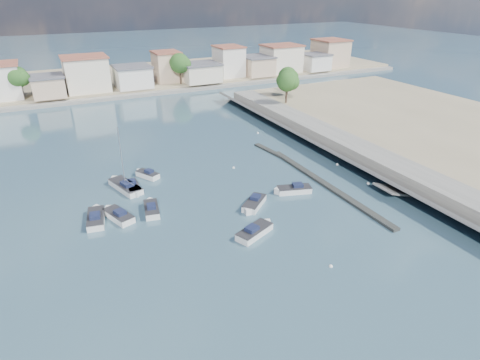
# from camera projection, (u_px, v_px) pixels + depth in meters

# --- Properties ---
(ground) EXTENTS (400.00, 400.00, 0.00)m
(ground) POSITION_uv_depth(u_px,v_px,m) (199.00, 130.00, 76.63)
(ground) COLOR #2F4C5E
(ground) RESTS_ON ground
(seawall_walkway) EXTENTS (5.00, 90.00, 1.80)m
(seawall_walkway) POSITION_uv_depth(u_px,v_px,m) (374.00, 158.00, 61.85)
(seawall_walkway) COLOR slate
(seawall_walkway) RESTS_ON ground
(seawall_embankment) EXTENTS (49.65, 90.00, 2.90)m
(seawall_embankment) POSITION_uv_depth(u_px,v_px,m) (467.00, 137.00, 70.50)
(seawall_embankment) COLOR slate
(seawall_embankment) RESTS_ON ground
(breakwater) EXTENTS (2.00, 31.02, 0.35)m
(breakwater) POSITION_uv_depth(u_px,v_px,m) (313.00, 177.00, 57.27)
(breakwater) COLOR black
(breakwater) RESTS_ON ground
(far_shore_land) EXTENTS (160.00, 40.00, 1.40)m
(far_shore_land) POSITION_uv_depth(u_px,v_px,m) (135.00, 77.00, 118.29)
(far_shore_land) COLOR gray
(far_shore_land) RESTS_ON ground
(far_shore_quay) EXTENTS (160.00, 2.50, 0.80)m
(far_shore_quay) POSITION_uv_depth(u_px,v_px,m) (155.00, 93.00, 101.47)
(far_shore_quay) COLOR slate
(far_shore_quay) RESTS_ON ground
(far_town) EXTENTS (113.01, 12.80, 8.35)m
(far_town) POSITION_uv_depth(u_px,v_px,m) (186.00, 68.00, 108.57)
(far_town) COLOR beige
(far_town) RESTS_ON far_shore_land
(shore_trees) EXTENTS (74.56, 38.32, 7.92)m
(shore_trees) POSITION_uv_depth(u_px,v_px,m) (189.00, 69.00, 99.95)
(shore_trees) COLOR #38281E
(shore_trees) RESTS_ON ground
(motorboat_a) EXTENTS (3.16, 4.95, 1.48)m
(motorboat_a) POSITION_uv_depth(u_px,v_px,m) (118.00, 215.00, 47.23)
(motorboat_a) COLOR silver
(motorboat_a) RESTS_ON ground
(motorboat_b) EXTENTS (2.33, 4.58, 1.48)m
(motorboat_b) POSITION_uv_depth(u_px,v_px,m) (151.00, 209.00, 48.63)
(motorboat_b) COLOR silver
(motorboat_b) RESTS_ON ground
(motorboat_c) EXTENTS (5.01, 2.92, 1.48)m
(motorboat_c) POSITION_uv_depth(u_px,v_px,m) (292.00, 190.00, 53.13)
(motorboat_c) COLOR silver
(motorboat_c) RESTS_ON ground
(motorboat_d) EXTENTS (4.35, 4.11, 1.48)m
(motorboat_d) POSITION_uv_depth(u_px,v_px,m) (254.00, 204.00, 49.61)
(motorboat_d) COLOR silver
(motorboat_d) RESTS_ON ground
(motorboat_e) EXTENTS (2.65, 5.29, 1.48)m
(motorboat_e) POSITION_uv_depth(u_px,v_px,m) (96.00, 218.00, 46.75)
(motorboat_e) COLOR silver
(motorboat_e) RESTS_ON ground
(motorboat_f) EXTENTS (2.97, 3.79, 1.48)m
(motorboat_f) POSITION_uv_depth(u_px,v_px,m) (147.00, 175.00, 57.49)
(motorboat_f) COLOR silver
(motorboat_f) RESTS_ON ground
(motorboat_g) EXTENTS (1.63, 4.58, 1.48)m
(motorboat_g) POSITION_uv_depth(u_px,v_px,m) (133.00, 188.00, 53.64)
(motorboat_g) COLOR silver
(motorboat_g) RESTS_ON ground
(motorboat_h) EXTENTS (5.05, 3.46, 1.48)m
(motorboat_h) POSITION_uv_depth(u_px,v_px,m) (256.00, 231.00, 44.17)
(motorboat_h) COLOR silver
(motorboat_h) RESTS_ON ground
(sailboat) EXTENTS (3.70, 6.68, 9.00)m
(sailboat) POSITION_uv_depth(u_px,v_px,m) (125.00, 186.00, 54.15)
(sailboat) COLOR silver
(sailboat) RESTS_ON ground
(mooring_buoys) EXTENTS (16.91, 38.40, 0.39)m
(mooring_buoys) POSITION_uv_depth(u_px,v_px,m) (299.00, 176.00, 57.73)
(mooring_buoys) COLOR white
(mooring_buoys) RESTS_ON ground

